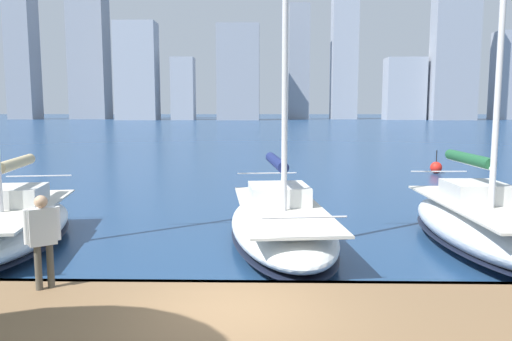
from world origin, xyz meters
TOP-DOWN VIEW (x-y plane):
  - dock_pier at (-0.00, -0.10)m, footprint 28.00×2.80m
  - city_skyline at (6.71, -160.97)m, footprint 175.01×22.41m
  - sailboat_forest at (-6.63, -5.80)m, footprint 2.69×7.52m
  - sailboat_navy at (-1.04, -6.18)m, footprint 3.69×8.32m
  - sailboat_tan at (6.68, -5.68)m, footprint 3.90×7.37m
  - person_white_shirt at (3.50, -0.87)m, footprint 0.54×0.44m
  - channel_buoy at (-10.95, -22.18)m, footprint 0.70×0.70m

SIDE VIEW (x-z plane):
  - channel_buoy at x=-10.95m, z-range -0.34..1.06m
  - dock_pier at x=0.00m, z-range 0.24..0.84m
  - sailboat_navy at x=-1.04m, z-range -4.92..6.23m
  - sailboat_tan at x=6.68m, z-range -5.30..6.66m
  - sailboat_forest at x=-6.63m, z-range -4.99..6.47m
  - person_white_shirt at x=3.50m, z-range 0.78..2.54m
  - city_skyline at x=6.71m, z-range -6.41..47.89m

